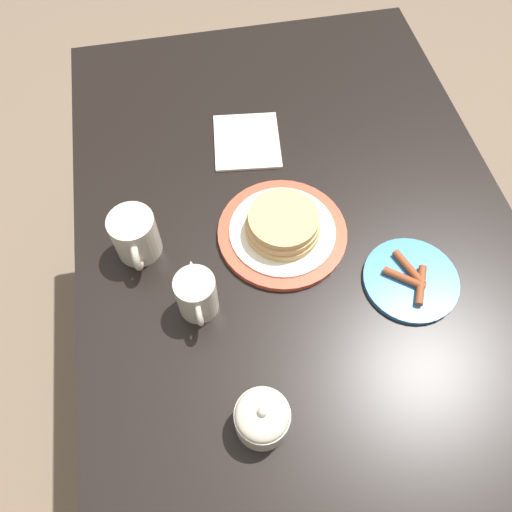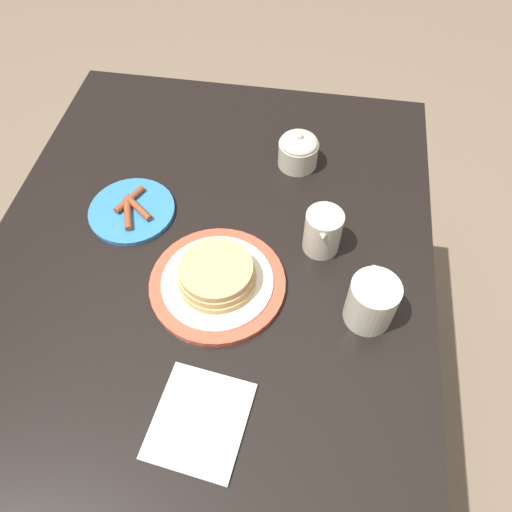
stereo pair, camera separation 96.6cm
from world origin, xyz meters
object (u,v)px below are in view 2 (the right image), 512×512
coffee_mug (372,303)px  napkin (200,420)px  side_plate_bacon (132,210)px  creamer_pitcher (323,231)px  pancake_plate (217,279)px  sugar_bowl (298,150)px

coffee_mug → napkin: bearing=132.1°
napkin → side_plate_bacon: bearing=30.4°
coffee_mug → creamer_pitcher: bearing=33.4°
pancake_plate → napkin: pancake_plate is taller
coffee_mug → sugar_bowl: (0.36, 0.16, -0.01)m
pancake_plate → sugar_bowl: (0.34, -0.11, 0.02)m
sugar_bowl → side_plate_bacon: bearing=121.5°
side_plate_bacon → napkin: (-0.39, -0.23, -0.00)m
side_plate_bacon → coffee_mug: coffee_mug is taller
creamer_pitcher → napkin: bearing=157.0°
coffee_mug → side_plate_bacon: bearing=70.7°
coffee_mug → napkin: coffee_mug is taller
pancake_plate → coffee_mug: coffee_mug is taller
side_plate_bacon → pancake_plate: bearing=-124.9°
pancake_plate → coffee_mug: bearing=-94.8°
creamer_pitcher → sugar_bowl: creamer_pitcher is taller
pancake_plate → side_plate_bacon: (0.14, 0.21, -0.02)m
pancake_plate → creamer_pitcher: bearing=-56.3°
sugar_bowl → creamer_pitcher: bearing=-162.5°
side_plate_bacon → coffee_mug: (-0.17, -0.48, 0.04)m
coffee_mug → creamer_pitcher: creamer_pitcher is taller
side_plate_bacon → sugar_bowl: sugar_bowl is taller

